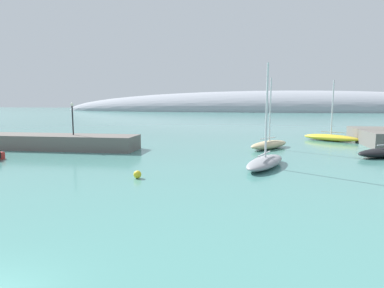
{
  "coord_description": "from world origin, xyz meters",
  "views": [
    {
      "loc": [
        7.88,
        -6.73,
        5.76
      ],
      "look_at": [
        1.45,
        24.77,
        1.55
      ],
      "focal_mm": 30.01,
      "sensor_mm": 36.0,
      "label": 1
    }
  ],
  "objects": [
    {
      "name": "sailboat_sand_end_of_line",
      "position": [
        9.39,
        33.89,
        0.56
      ],
      "size": [
        5.78,
        7.07,
        8.7
      ],
      "rotation": [
        0.0,
        0.0,
        0.97
      ],
      "color": "#C6B284",
      "rests_on": "water"
    },
    {
      "name": "mooring_buoy_yellow",
      "position": [
        -0.96,
        15.81,
        0.3
      ],
      "size": [
        0.6,
        0.6,
        0.6
      ],
      "primitive_type": "sphere",
      "color": "yellow",
      "rests_on": "water"
    },
    {
      "name": "sailboat_yellow_mid_mooring",
      "position": [
        18.69,
        44.01,
        0.56
      ],
      "size": [
        8.13,
        6.35,
        8.99
      ],
      "rotation": [
        0.0,
        0.0,
        2.58
      ],
      "color": "yellow",
      "rests_on": "water"
    },
    {
      "name": "harbor_lamp_post",
      "position": [
        -14.21,
        28.7,
        4.2
      ],
      "size": [
        0.36,
        0.36,
        3.9
      ],
      "color": "black",
      "rests_on": "breakwater_rocks"
    },
    {
      "name": "sailboat_grey_outer_mooring",
      "position": [
        8.65,
        22.03,
        0.53
      ],
      "size": [
        4.49,
        7.9,
        9.12
      ],
      "rotation": [
        0.0,
        0.0,
        1.25
      ],
      "color": "gray",
      "rests_on": "water"
    },
    {
      "name": "breakwater_rocks",
      "position": [
        -20.03,
        28.22,
        0.88
      ],
      "size": [
        27.71,
        5.78,
        1.77
      ],
      "primitive_type": "cube",
      "rotation": [
        0.0,
        0.0,
        0.05
      ],
      "color": "#66605B",
      "rests_on": "ground"
    },
    {
      "name": "distant_ridge",
      "position": [
        20.94,
        202.79,
        0.0
      ],
      "size": [
        289.14,
        56.76,
        25.65
      ],
      "primitive_type": "ellipsoid",
      "color": "#999EA8",
      "rests_on": "ground"
    }
  ]
}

